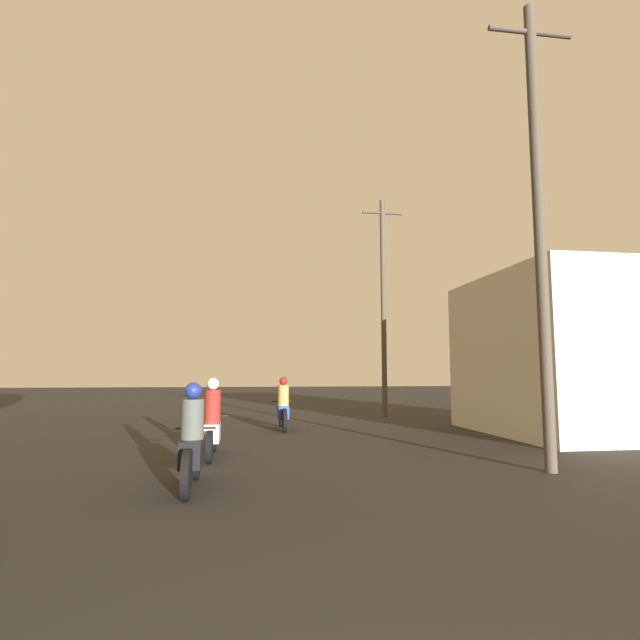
% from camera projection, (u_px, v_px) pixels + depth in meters
% --- Properties ---
extents(motorcycle_black, '(0.60, 1.94, 1.50)m').
position_uv_depth(motorcycle_black, '(192.00, 446.00, 7.12)').
color(motorcycle_black, black).
rests_on(motorcycle_black, ground_plane).
extents(motorcycle_white, '(0.60, 1.93, 1.54)m').
position_uv_depth(motorcycle_white, '(212.00, 425.00, 9.80)').
color(motorcycle_white, black).
rests_on(motorcycle_white, ground_plane).
extents(motorcycle_blue, '(0.60, 2.00, 1.53)m').
position_uv_depth(motorcycle_blue, '(283.00, 408.00, 14.52)').
color(motorcycle_blue, black).
rests_on(motorcycle_blue, ground_plane).
extents(building_right_near, '(4.64, 5.54, 4.31)m').
position_uv_depth(building_right_near, '(571.00, 354.00, 13.71)').
color(building_right_near, beige).
rests_on(building_right_near, ground_plane).
extents(utility_pole_near, '(1.60, 0.20, 8.30)m').
position_uv_depth(utility_pole_near, '(539.00, 218.00, 8.68)').
color(utility_pole_near, '#4C4238').
rests_on(utility_pole_near, ground_plane).
extents(utility_pole_far, '(1.60, 0.20, 8.42)m').
position_uv_depth(utility_pole_far, '(383.00, 302.00, 19.28)').
color(utility_pole_far, '#4C4238').
rests_on(utility_pole_far, ground_plane).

